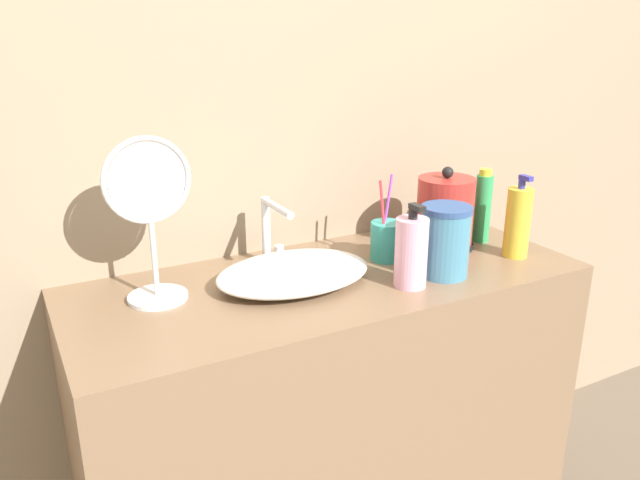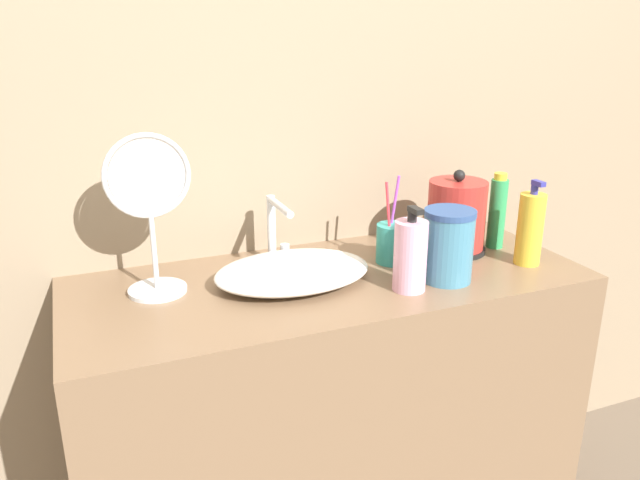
{
  "view_description": "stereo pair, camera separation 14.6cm",
  "coord_description": "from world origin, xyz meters",
  "px_view_note": "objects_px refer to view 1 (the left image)",
  "views": [
    {
      "loc": [
        -0.68,
        -0.96,
        1.44
      ],
      "look_at": [
        -0.03,
        0.25,
        0.96
      ],
      "focal_mm": 35.0,
      "sensor_mm": 36.0,
      "label": 1
    },
    {
      "loc": [
        -0.55,
        -1.03,
        1.44
      ],
      "look_at": [
        -0.03,
        0.25,
        0.96
      ],
      "focal_mm": 35.0,
      "sensor_mm": 36.0,
      "label": 2
    }
  ],
  "objects_px": {
    "shampoo_bottle": "(518,222)",
    "water_pitcher": "(445,241)",
    "vanity_mirror": "(150,212)",
    "lotion_bottle": "(411,252)",
    "faucet": "(272,227)",
    "toothbrush_cup": "(386,240)",
    "electric_kettle": "(445,215)",
    "mouthwash_bottle": "(483,207)"
  },
  "relations": [
    {
      "from": "water_pitcher",
      "to": "vanity_mirror",
      "type": "bearing_deg",
      "value": 163.9
    },
    {
      "from": "faucet",
      "to": "water_pitcher",
      "type": "distance_m",
      "value": 0.43
    },
    {
      "from": "toothbrush_cup",
      "to": "water_pitcher",
      "type": "height_order",
      "value": "toothbrush_cup"
    },
    {
      "from": "toothbrush_cup",
      "to": "vanity_mirror",
      "type": "distance_m",
      "value": 0.61
    },
    {
      "from": "faucet",
      "to": "electric_kettle",
      "type": "bearing_deg",
      "value": -11.24
    },
    {
      "from": "shampoo_bottle",
      "to": "lotion_bottle",
      "type": "bearing_deg",
      "value": -175.03
    },
    {
      "from": "electric_kettle",
      "to": "mouthwash_bottle",
      "type": "relative_size",
      "value": 1.08
    },
    {
      "from": "lotion_bottle",
      "to": "water_pitcher",
      "type": "distance_m",
      "value": 0.11
    },
    {
      "from": "toothbrush_cup",
      "to": "lotion_bottle",
      "type": "bearing_deg",
      "value": -105.67
    },
    {
      "from": "lotion_bottle",
      "to": "mouthwash_bottle",
      "type": "relative_size",
      "value": 0.97
    },
    {
      "from": "faucet",
      "to": "toothbrush_cup",
      "type": "height_order",
      "value": "toothbrush_cup"
    },
    {
      "from": "faucet",
      "to": "toothbrush_cup",
      "type": "xyz_separation_m",
      "value": [
        0.28,
        -0.1,
        -0.05
      ]
    },
    {
      "from": "electric_kettle",
      "to": "vanity_mirror",
      "type": "relative_size",
      "value": 0.61
    },
    {
      "from": "shampoo_bottle",
      "to": "vanity_mirror",
      "type": "relative_size",
      "value": 0.6
    },
    {
      "from": "shampoo_bottle",
      "to": "water_pitcher",
      "type": "bearing_deg",
      "value": -176.67
    },
    {
      "from": "electric_kettle",
      "to": "water_pitcher",
      "type": "relative_size",
      "value": 1.28
    },
    {
      "from": "lotion_bottle",
      "to": "vanity_mirror",
      "type": "bearing_deg",
      "value": 159.19
    },
    {
      "from": "faucet",
      "to": "vanity_mirror",
      "type": "distance_m",
      "value": 0.33
    },
    {
      "from": "toothbrush_cup",
      "to": "lotion_bottle",
      "type": "relative_size",
      "value": 1.12
    },
    {
      "from": "toothbrush_cup",
      "to": "mouthwash_bottle",
      "type": "distance_m",
      "value": 0.32
    },
    {
      "from": "shampoo_bottle",
      "to": "water_pitcher",
      "type": "height_order",
      "value": "shampoo_bottle"
    },
    {
      "from": "mouthwash_bottle",
      "to": "vanity_mirror",
      "type": "distance_m",
      "value": 0.91
    },
    {
      "from": "water_pitcher",
      "to": "lotion_bottle",
      "type": "bearing_deg",
      "value": -171.36
    },
    {
      "from": "faucet",
      "to": "mouthwash_bottle",
      "type": "distance_m",
      "value": 0.6
    },
    {
      "from": "faucet",
      "to": "mouthwash_bottle",
      "type": "height_order",
      "value": "mouthwash_bottle"
    },
    {
      "from": "electric_kettle",
      "to": "vanity_mirror",
      "type": "xyz_separation_m",
      "value": [
        -0.78,
        0.02,
        0.11
      ]
    },
    {
      "from": "lotion_bottle",
      "to": "mouthwash_bottle",
      "type": "bearing_deg",
      "value": 24.56
    },
    {
      "from": "toothbrush_cup",
      "to": "shampoo_bottle",
      "type": "distance_m",
      "value": 0.35
    },
    {
      "from": "lotion_bottle",
      "to": "mouthwash_bottle",
      "type": "height_order",
      "value": "mouthwash_bottle"
    },
    {
      "from": "toothbrush_cup",
      "to": "mouthwash_bottle",
      "type": "bearing_deg",
      "value": -0.74
    },
    {
      "from": "vanity_mirror",
      "to": "faucet",
      "type": "bearing_deg",
      "value": 12.59
    },
    {
      "from": "shampoo_bottle",
      "to": "mouthwash_bottle",
      "type": "height_order",
      "value": "shampoo_bottle"
    },
    {
      "from": "lotion_bottle",
      "to": "water_pitcher",
      "type": "height_order",
      "value": "lotion_bottle"
    },
    {
      "from": "shampoo_bottle",
      "to": "water_pitcher",
      "type": "xyz_separation_m",
      "value": [
        -0.25,
        -0.01,
        -0.01
      ]
    },
    {
      "from": "faucet",
      "to": "shampoo_bottle",
      "type": "distance_m",
      "value": 0.64
    },
    {
      "from": "faucet",
      "to": "lotion_bottle",
      "type": "bearing_deg",
      "value": -50.23
    },
    {
      "from": "toothbrush_cup",
      "to": "shampoo_bottle",
      "type": "bearing_deg",
      "value": -23.88
    },
    {
      "from": "mouthwash_bottle",
      "to": "toothbrush_cup",
      "type": "bearing_deg",
      "value": 179.26
    },
    {
      "from": "toothbrush_cup",
      "to": "vanity_mirror",
      "type": "bearing_deg",
      "value": 176.7
    },
    {
      "from": "lotion_bottle",
      "to": "vanity_mirror",
      "type": "xyz_separation_m",
      "value": [
        -0.54,
        0.2,
        0.12
      ]
    },
    {
      "from": "faucet",
      "to": "vanity_mirror",
      "type": "height_order",
      "value": "vanity_mirror"
    },
    {
      "from": "shampoo_bottle",
      "to": "mouthwash_bottle",
      "type": "bearing_deg",
      "value": 89.04
    }
  ]
}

